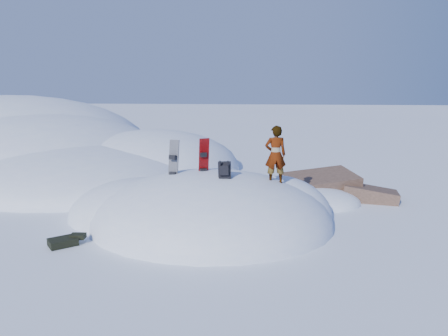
# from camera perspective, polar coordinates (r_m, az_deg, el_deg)

# --- Properties ---
(ground) EXTENTS (120.00, 120.00, 0.00)m
(ground) POSITION_cam_1_polar(r_m,az_deg,el_deg) (12.75, -1.74, -7.20)
(ground) COLOR white
(ground) RESTS_ON ground
(snow_mound) EXTENTS (8.00, 6.00, 3.00)m
(snow_mound) POSITION_cam_1_polar(r_m,az_deg,el_deg) (12.99, -2.38, -6.84)
(snow_mound) COLOR white
(snow_mound) RESTS_ON ground
(snow_ridge) EXTENTS (21.50, 18.50, 6.40)m
(snow_ridge) POSITION_cam_1_polar(r_m,az_deg,el_deg) (25.15, -23.44, 1.23)
(snow_ridge) COLOR white
(snow_ridge) RESTS_ON ground
(rock_outcrop) EXTENTS (4.68, 4.41, 1.68)m
(rock_outcrop) POSITION_cam_1_polar(r_m,az_deg,el_deg) (15.73, 13.11, -3.79)
(rock_outcrop) COLOR brown
(rock_outcrop) RESTS_ON ground
(snowboard_red) EXTENTS (0.36, 0.33, 1.58)m
(snowboard_red) POSITION_cam_1_polar(r_m,az_deg,el_deg) (12.66, -2.68, 0.47)
(snowboard_red) COLOR #BD0A0C
(snowboard_red) RESTS_ON snow_mound
(snowboard_dark) EXTENTS (0.37, 0.35, 1.61)m
(snowboard_dark) POSITION_cam_1_polar(r_m,az_deg,el_deg) (12.60, -6.66, 0.07)
(snowboard_dark) COLOR black
(snowboard_dark) RESTS_ON snow_mound
(backpack) EXTENTS (0.39, 0.44, 0.56)m
(backpack) POSITION_cam_1_polar(r_m,az_deg,el_deg) (11.85, 0.06, -0.28)
(backpack) COLOR black
(backpack) RESTS_ON snow_mound
(gear_pile) EXTENTS (0.90, 0.78, 0.24)m
(gear_pile) POSITION_cam_1_polar(r_m,az_deg,el_deg) (11.77, -20.00, -8.94)
(gear_pile) COLOR black
(gear_pile) RESTS_ON ground
(person) EXTENTS (0.65, 0.47, 1.64)m
(person) POSITION_cam_1_polar(r_m,az_deg,el_deg) (12.25, 6.74, 1.72)
(person) COLOR slate
(person) RESTS_ON snow_mound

